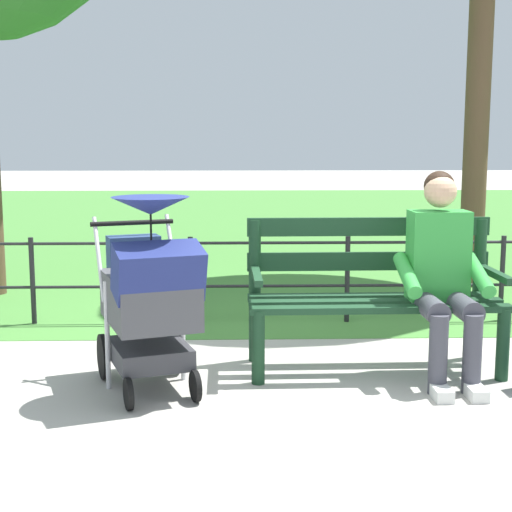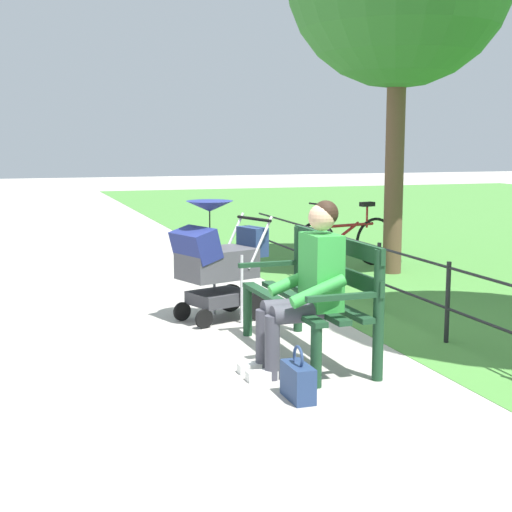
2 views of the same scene
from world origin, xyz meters
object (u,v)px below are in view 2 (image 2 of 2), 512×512
at_px(park_bench, 315,290).
at_px(stroller, 217,259).
at_px(handbag, 298,381).
at_px(person_on_bench, 308,282).
at_px(bicycle, 346,241).

distance_m(park_bench, stroller, 1.45).
bearing_deg(handbag, person_on_bench, -27.26).
bearing_deg(person_on_bench, park_bench, -29.94).
bearing_deg(park_bench, handbag, 151.63).
bearing_deg(park_bench, stroller, 17.50).
relative_size(stroller, bicycle, 0.71).
relative_size(park_bench, bicycle, 0.99).
bearing_deg(bicycle, person_on_bench, 151.51).
xyz_separation_m(park_bench, person_on_bench, (-0.39, 0.22, 0.15)).
distance_m(park_bench, person_on_bench, 0.47).
bearing_deg(handbag, bicycle, -28.35).
distance_m(stroller, bicycle, 3.42).
bearing_deg(park_bench, bicycle, -28.34).
distance_m(park_bench, handbag, 1.15).
relative_size(person_on_bench, stroller, 1.11).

